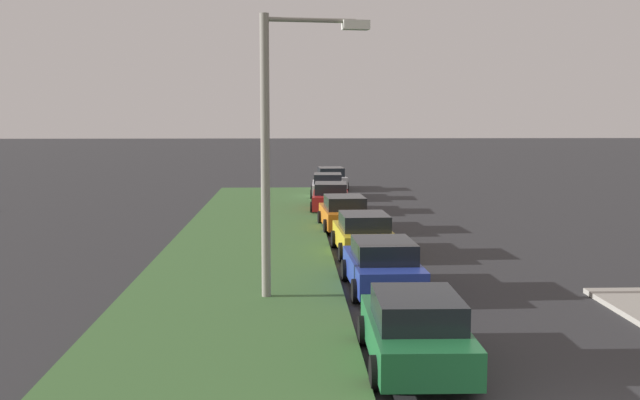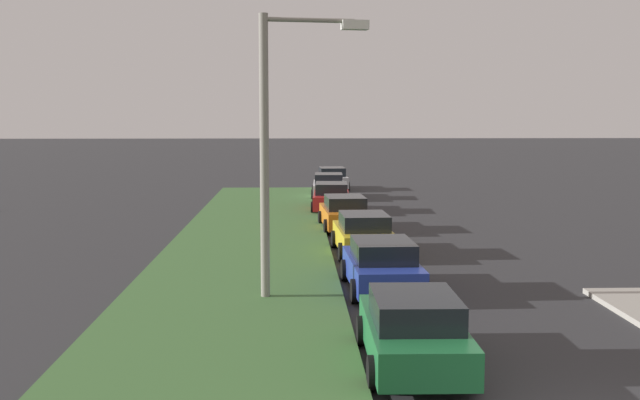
{
  "view_description": "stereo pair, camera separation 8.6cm",
  "coord_description": "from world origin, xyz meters",
  "px_view_note": "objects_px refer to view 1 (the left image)",
  "views": [
    {
      "loc": [
        -10.49,
        5.19,
        4.92
      ],
      "look_at": [
        16.63,
        4.16,
        1.89
      ],
      "focal_mm": 42.93,
      "sensor_mm": 36.0,
      "label": 1
    },
    {
      "loc": [
        -10.49,
        5.1,
        4.92
      ],
      "look_at": [
        16.63,
        4.16,
        1.89
      ],
      "focal_mm": 42.93,
      "sensor_mm": 36.0,
      "label": 2
    }
  ],
  "objects_px": {
    "streetlight": "(279,135)",
    "parked_car_white": "(328,186)",
    "parked_car_green": "(416,331)",
    "parked_car_silver": "(331,179)",
    "parked_car_orange": "(344,213)",
    "parked_car_blue": "(383,266)",
    "parked_car_yellow": "(364,234)",
    "parked_car_red": "(331,197)"
  },
  "relations": [
    {
      "from": "parked_car_blue",
      "to": "parked_car_orange",
      "type": "xyz_separation_m",
      "value": [
        11.56,
        0.27,
        0.0
      ]
    },
    {
      "from": "parked_car_white",
      "to": "parked_car_silver",
      "type": "distance_m",
      "value": 5.37
    },
    {
      "from": "parked_car_blue",
      "to": "streetlight",
      "type": "height_order",
      "value": "streetlight"
    },
    {
      "from": "parked_car_orange",
      "to": "parked_car_white",
      "type": "distance_m",
      "value": 12.54
    },
    {
      "from": "parked_car_red",
      "to": "parked_car_silver",
      "type": "relative_size",
      "value": 1.0
    },
    {
      "from": "parked_car_orange",
      "to": "parked_car_white",
      "type": "height_order",
      "value": "same"
    },
    {
      "from": "parked_car_red",
      "to": "streetlight",
      "type": "xyz_separation_m",
      "value": [
        -18.82,
        2.34,
        3.67
      ]
    },
    {
      "from": "parked_car_silver",
      "to": "parked_car_yellow",
      "type": "bearing_deg",
      "value": 177.07
    },
    {
      "from": "parked_car_yellow",
      "to": "parked_car_silver",
      "type": "relative_size",
      "value": 1.0
    },
    {
      "from": "parked_car_green",
      "to": "parked_car_orange",
      "type": "height_order",
      "value": "same"
    },
    {
      "from": "parked_car_orange",
      "to": "streetlight",
      "type": "xyz_separation_m",
      "value": [
        -12.48,
        2.6,
        3.67
      ]
    },
    {
      "from": "parked_car_blue",
      "to": "parked_car_white",
      "type": "height_order",
      "value": "same"
    },
    {
      "from": "parked_car_silver",
      "to": "streetlight",
      "type": "xyz_separation_m",
      "value": [
        -30.36,
        2.94,
        3.67
      ]
    },
    {
      "from": "parked_car_yellow",
      "to": "parked_car_red",
      "type": "bearing_deg",
      "value": 0.37
    },
    {
      "from": "parked_car_green",
      "to": "parked_car_silver",
      "type": "xyz_separation_m",
      "value": [
        35.88,
        -0.19,
        0.0
      ]
    },
    {
      "from": "parked_car_orange",
      "to": "streetlight",
      "type": "distance_m",
      "value": 13.26
    },
    {
      "from": "parked_car_orange",
      "to": "parked_car_green",
      "type": "bearing_deg",
      "value": 177.5
    },
    {
      "from": "parked_car_white",
      "to": "parked_car_red",
      "type": "bearing_deg",
      "value": -179.04
    },
    {
      "from": "parked_car_white",
      "to": "parked_car_green",
      "type": "bearing_deg",
      "value": -177.24
    },
    {
      "from": "parked_car_red",
      "to": "parked_car_white",
      "type": "xyz_separation_m",
      "value": [
        6.19,
        -0.14,
        0.0
      ]
    },
    {
      "from": "parked_car_green",
      "to": "parked_car_red",
      "type": "height_order",
      "value": "same"
    },
    {
      "from": "parked_car_green",
      "to": "parked_car_white",
      "type": "relative_size",
      "value": 0.99
    },
    {
      "from": "parked_car_blue",
      "to": "parked_car_yellow",
      "type": "distance_m",
      "value": 5.72
    },
    {
      "from": "parked_car_blue",
      "to": "parked_car_red",
      "type": "distance_m",
      "value": 17.91
    },
    {
      "from": "parked_car_blue",
      "to": "parked_car_yellow",
      "type": "xyz_separation_m",
      "value": [
        5.72,
        -0.01,
        0.0
      ]
    },
    {
      "from": "parked_car_white",
      "to": "streetlight",
      "type": "height_order",
      "value": "streetlight"
    },
    {
      "from": "parked_car_orange",
      "to": "parked_car_white",
      "type": "xyz_separation_m",
      "value": [
        12.54,
        0.11,
        0.0
      ]
    },
    {
      "from": "parked_car_green",
      "to": "parked_car_yellow",
      "type": "relative_size",
      "value": 0.99
    },
    {
      "from": "parked_car_green",
      "to": "parked_car_blue",
      "type": "xyz_separation_m",
      "value": [
        6.44,
        -0.13,
        0.0
      ]
    },
    {
      "from": "parked_car_green",
      "to": "parked_car_silver",
      "type": "relative_size",
      "value": 0.99
    },
    {
      "from": "streetlight",
      "to": "parked_car_blue",
      "type": "bearing_deg",
      "value": -72.23
    },
    {
      "from": "streetlight",
      "to": "parked_car_white",
      "type": "bearing_deg",
      "value": -5.66
    },
    {
      "from": "parked_car_green",
      "to": "parked_car_white",
      "type": "height_order",
      "value": "same"
    },
    {
      "from": "parked_car_white",
      "to": "streetlight",
      "type": "distance_m",
      "value": 25.4
    },
    {
      "from": "parked_car_orange",
      "to": "parked_car_red",
      "type": "relative_size",
      "value": 1.0
    },
    {
      "from": "parked_car_yellow",
      "to": "parked_car_white",
      "type": "distance_m",
      "value": 18.38
    },
    {
      "from": "parked_car_green",
      "to": "parked_car_blue",
      "type": "relative_size",
      "value": 0.99
    },
    {
      "from": "parked_car_green",
      "to": "parked_car_silver",
      "type": "bearing_deg",
      "value": 0.4
    },
    {
      "from": "parked_car_green",
      "to": "parked_car_orange",
      "type": "distance_m",
      "value": 17.99
    },
    {
      "from": "parked_car_blue",
      "to": "streetlight",
      "type": "xyz_separation_m",
      "value": [
        -0.92,
        2.87,
        3.67
      ]
    },
    {
      "from": "parked_car_yellow",
      "to": "streetlight",
      "type": "xyz_separation_m",
      "value": [
        -6.64,
        2.88,
        3.67
      ]
    },
    {
      "from": "parked_car_silver",
      "to": "streetlight",
      "type": "height_order",
      "value": "streetlight"
    }
  ]
}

